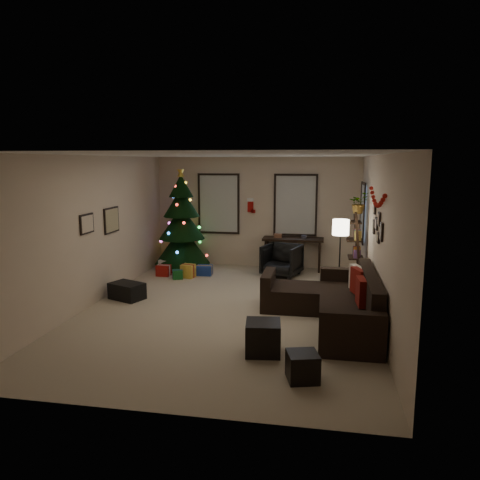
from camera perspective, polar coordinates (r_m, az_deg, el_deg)
name	(u,v)px	position (r m, az deg, el deg)	size (l,w,h in m)	color
floor	(229,309)	(8.31, -1.42, -8.52)	(7.00, 7.00, 0.00)	tan
ceiling	(228,155)	(7.89, -1.51, 10.45)	(7.00, 7.00, 0.00)	white
wall_back	(257,212)	(11.41, 2.08, 3.43)	(5.00, 5.00, 0.00)	beige
wall_front	(158,288)	(4.69, -10.14, -5.91)	(5.00, 5.00, 0.00)	beige
wall_left	(94,230)	(8.83, -17.56, 1.13)	(7.00, 7.00, 0.00)	beige
wall_right	(378,238)	(7.88, 16.64, 0.19)	(7.00, 7.00, 0.00)	beige
window_back_left	(219,204)	(11.53, -2.63, 4.49)	(1.05, 0.06, 1.50)	#728CB2
window_back_right	(295,205)	(11.27, 6.86, 4.31)	(1.05, 0.06, 1.50)	#728CB2
window_right_wall	(363,212)	(10.37, 14.98, 3.31)	(0.06, 0.90, 1.30)	#728CB2
christmas_tree	(182,227)	(11.25, -7.19, 1.64)	(1.34, 1.34, 2.50)	black
presents	(181,270)	(10.73, -7.24, -3.67)	(1.30, 0.89, 0.30)	silver
sofa	(335,304)	(7.78, 11.63, -7.81)	(1.88, 2.74, 0.87)	black
pillow_red_a	(361,292)	(7.29, 14.72, -6.21)	(0.11, 0.42, 0.42)	maroon
pillow_red_b	(358,282)	(7.87, 14.39, -5.01)	(0.11, 0.43, 0.43)	maroon
pillow_cream	(357,279)	(8.11, 14.26, -4.64)	(0.12, 0.43, 0.43)	beige
ottoman_near	(263,338)	(6.44, 2.87, -11.95)	(0.47, 0.47, 0.45)	black
ottoman_far	(303,367)	(5.78, 7.73, -15.22)	(0.36, 0.36, 0.34)	black
desk	(293,242)	(11.13, 6.56, -0.22)	(1.45, 0.52, 0.78)	black
desk_chair	(282,260)	(10.57, 5.18, -2.49)	(0.72, 0.67, 0.74)	black
bookshelf	(357,252)	(9.62, 14.19, -1.44)	(0.30, 0.48, 1.62)	black
potted_plant	(359,200)	(9.50, 14.45, 4.85)	(0.50, 0.43, 0.56)	#4C4C4C
floor_lamp	(341,232)	(9.04, 12.31, 0.92)	(0.32, 0.32, 1.50)	black
art_map	(111,220)	(9.41, -15.59, 2.38)	(0.04, 0.60, 0.50)	black
art_abstract	(87,224)	(8.55, -18.40, 1.92)	(0.04, 0.45, 0.35)	black
gallery	(378,226)	(7.78, 16.63, 1.72)	(0.03, 1.25, 0.54)	black
garland	(377,198)	(7.75, 16.55, 5.01)	(0.08, 1.90, 0.30)	#A5140C
stocking_left	(251,205)	(11.37, 1.34, 4.32)	(0.20, 0.05, 0.36)	#990F0C
stocking_right	(265,204)	(11.42, 3.06, 4.45)	(0.20, 0.05, 0.36)	#990F0C
storage_bin	(127,291)	(9.11, -13.78, -6.13)	(0.63, 0.42, 0.31)	black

